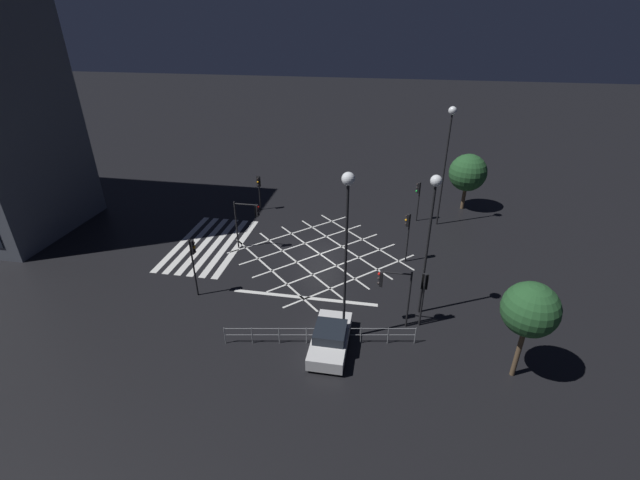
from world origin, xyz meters
TOP-DOWN VIEW (x-y plane):
  - ground_plane at (0.00, 0.00)m, footprint 200.00×200.00m
  - road_markings at (0.34, -5.24)m, footprint 13.93×18.21m
  - traffic_light_sw_main at (-7.06, -6.82)m, footprint 0.39×0.36m
  - traffic_light_median_south at (0.10, -5.37)m, footprint 0.36×1.94m
  - traffic_light_median_north at (-0.06, 6.21)m, footprint 0.36×0.39m
  - traffic_light_nw_cross at (-7.22, 7.13)m, footprint 0.36×0.39m
  - traffic_light_ne_main at (7.03, 7.09)m, footprint 0.39×0.36m
  - traffic_light_ne_cross at (7.37, 5.37)m, footprint 0.36×1.87m
  - traffic_light_se_cross at (6.54, -6.68)m, footprint 0.36×0.39m
  - street_lamp_east at (-6.82, 8.92)m, footprint 0.63×0.63m
  - street_lamp_west at (5.87, 7.10)m, footprint 0.62×0.62m
  - street_lamp_far at (9.01, 2.91)m, footprint 0.64×0.64m
  - street_tree_near at (10.22, 11.56)m, footprint 2.60×2.60m
  - street_tree_far at (-10.69, 11.44)m, footprint 3.30×3.30m
  - waiting_car at (9.88, 2.32)m, footprint 4.25×1.86m
  - pedestrian_railing at (9.64, 1.72)m, footprint 1.86×10.20m

SIDE VIEW (x-z plane):
  - ground_plane at x=0.00m, z-range 0.00..0.00m
  - road_markings at x=0.34m, z-range 0.00..0.01m
  - waiting_car at x=9.88m, z-range -0.05..1.34m
  - pedestrian_railing at x=9.64m, z-range 0.15..1.20m
  - traffic_light_sw_main at x=-7.06m, z-range 0.70..3.96m
  - traffic_light_ne_main at x=7.03m, z-range 0.74..4.19m
  - traffic_light_nw_cross at x=-7.22m, z-range 0.76..4.30m
  - traffic_light_ne_cross at x=7.37m, z-range 0.83..4.50m
  - traffic_light_median_north at x=-0.06m, z-range 0.82..4.61m
  - traffic_light_median_south at x=0.10m, z-range 0.87..4.69m
  - traffic_light_se_cross at x=6.54m, z-range 0.86..4.87m
  - street_tree_far at x=-10.69m, z-range 0.89..6.00m
  - street_tree_near at x=10.22m, z-range 1.33..6.65m
  - street_lamp_west at x=5.87m, z-range 2.31..10.98m
  - street_lamp_far at x=9.01m, z-range 2.55..12.17m
  - street_lamp_east at x=-6.82m, z-range 2.57..12.37m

